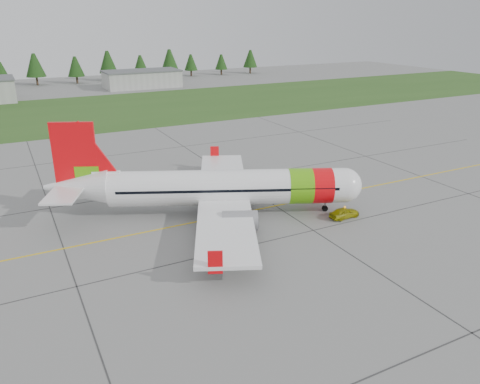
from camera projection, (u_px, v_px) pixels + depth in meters
ground at (232, 250)px, 46.97m from camera, size 320.00×320.00×0.00m
aircraft at (221, 188)px, 54.65m from camera, size 34.99×33.21×11.20m
follow_me_car at (345, 203)px, 53.84m from camera, size 1.30×1.52×3.69m
service_van at (61, 128)px, 88.67m from camera, size 1.95×1.91×4.32m
grass_strip at (85, 112)px, 115.28m from camera, size 320.00×50.00×0.03m
taxi_guideline at (201, 221)px, 53.63m from camera, size 120.00×0.25×0.02m
hangar_east at (142, 79)px, 155.06m from camera, size 24.00×12.00×5.20m
treeline at (54, 70)px, 160.19m from camera, size 160.00×8.00×10.00m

